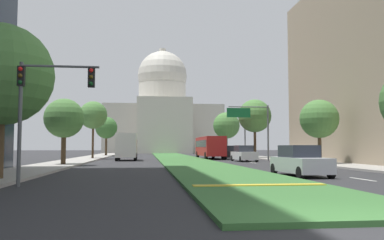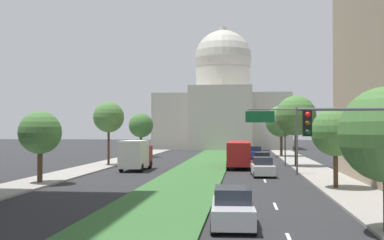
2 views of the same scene
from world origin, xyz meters
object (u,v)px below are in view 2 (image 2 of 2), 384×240
object	(u,v)px
street_tree_right_mid	(335,132)
street_tree_right_distant	(281,121)
sedan_far_horizon	(256,153)
street_tree_left_mid	(40,133)
street_tree_right_far	(296,116)
sedan_distant	(263,161)
traffic_light_near_right	(373,149)
street_tree_left_distant	(141,126)
traffic_light_far_right	(285,138)
overhead_guide_sign	(278,127)
street_tree_left_far	(109,117)
box_truck_delivery	(136,155)
city_bus	(239,152)
sedan_lead_stopped	(233,208)
sedan_midblock	(263,167)
capitol_building	(223,106)

from	to	relation	value
street_tree_right_mid	street_tree_right_distant	world-z (taller)	street_tree_right_distant
street_tree_right_distant	sedan_far_horizon	size ratio (longest dim) A/B	1.75
street_tree_left_mid	sedan_far_horizon	xyz separation A→B (m)	(18.07, 33.25, -3.24)
street_tree_right_far	sedan_distant	bearing A→B (deg)	-155.87
traffic_light_near_right	street_tree_left_distant	world-z (taller)	street_tree_left_distant
traffic_light_far_right	overhead_guide_sign	xyz separation A→B (m)	(-1.59, -10.18, 1.30)
street_tree_right_mid	sedan_far_horizon	xyz separation A→B (m)	(-4.83, 34.06, -3.32)
street_tree_left_far	box_truck_delivery	bearing A→B (deg)	-50.70
overhead_guide_sign	street_tree_right_mid	xyz separation A→B (m)	(3.34, -10.47, -0.44)
street_tree_right_far	street_tree_left_distant	world-z (taller)	street_tree_right_far
traffic_light_near_right	city_bus	size ratio (longest dim) A/B	0.47
traffic_light_near_right	sedan_far_horizon	distance (m)	53.38
sedan_distant	street_tree_left_far	bearing A→B (deg)	175.99
street_tree_right_far	overhead_guide_sign	bearing A→B (deg)	-106.66
overhead_guide_sign	sedan_far_horizon	xyz separation A→B (m)	(-1.49, 23.59, -3.76)
traffic_light_near_right	sedan_far_horizon	xyz separation A→B (m)	(-2.23, 53.26, -2.94)
street_tree_left_distant	sedan_lead_stopped	size ratio (longest dim) A/B	1.46
street_tree_right_mid	sedan_lead_stopped	size ratio (longest dim) A/B	1.27
street_tree_right_far	sedan_midblock	xyz separation A→B (m)	(-4.29, -10.82, -5.12)
street_tree_right_distant	sedan_far_horizon	distance (m)	8.04
street_tree_right_distant	overhead_guide_sign	bearing A→B (deg)	-95.29
sedan_far_horizon	street_tree_right_mid	bearing A→B (deg)	-81.93
capitol_building	street_tree_right_mid	distance (m)	74.20
capitol_building	traffic_light_near_right	size ratio (longest dim) A/B	5.74
street_tree_left_mid	capitol_building	bearing A→B (deg)	80.95
traffic_light_near_right	street_tree_right_distant	size ratio (longest dim) A/B	0.64
sedan_midblock	sedan_lead_stopped	bearing A→B (deg)	-95.89
sedan_distant	street_tree_right_mid	bearing A→B (deg)	-75.81
city_bus	sedan_far_horizon	bearing A→B (deg)	81.34
street_tree_right_far	sedan_distant	distance (m)	6.68
sedan_distant	box_truck_delivery	world-z (taller)	box_truck_delivery
street_tree_right_far	traffic_light_near_right	bearing A→B (deg)	-92.95
overhead_guide_sign	sedan_lead_stopped	xyz separation A→B (m)	(-3.83, -23.73, -3.81)
street_tree_right_distant	sedan_lead_stopped	xyz separation A→B (m)	(-6.47, -52.31, -4.81)
capitol_building	overhead_guide_sign	size ratio (longest dim) A/B	4.59
sedan_midblock	city_bus	xyz separation A→B (m)	(-2.27, 9.89, 0.94)
traffic_light_far_right	street_tree_left_far	size ratio (longest dim) A/B	0.68
traffic_light_far_right	box_truck_delivery	world-z (taller)	traffic_light_far_right
overhead_guide_sign	street_tree_right_distant	xyz separation A→B (m)	(2.64, 28.58, 1.01)
sedan_lead_stopped	sedan_midblock	world-z (taller)	sedan_midblock
street_tree_right_distant	sedan_distant	bearing A→B (deg)	-100.23
overhead_guide_sign	sedan_distant	distance (m)	8.39
sedan_midblock	traffic_light_near_right	bearing A→B (deg)	-85.31
street_tree_left_far	sedan_far_horizon	xyz separation A→B (m)	(17.94, 14.91, -4.96)
street_tree_right_distant	street_tree_left_distant	bearing A→B (deg)	-173.02
sedan_lead_stopped	city_bus	world-z (taller)	city_bus
overhead_guide_sign	sedan_midblock	xyz separation A→B (m)	(-1.55, -1.67, -3.78)
traffic_light_near_right	street_tree_right_mid	world-z (taller)	street_tree_right_mid
overhead_guide_sign	street_tree_left_distant	world-z (taller)	street_tree_left_distant
capitol_building	sedan_distant	bearing A→B (deg)	-82.91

